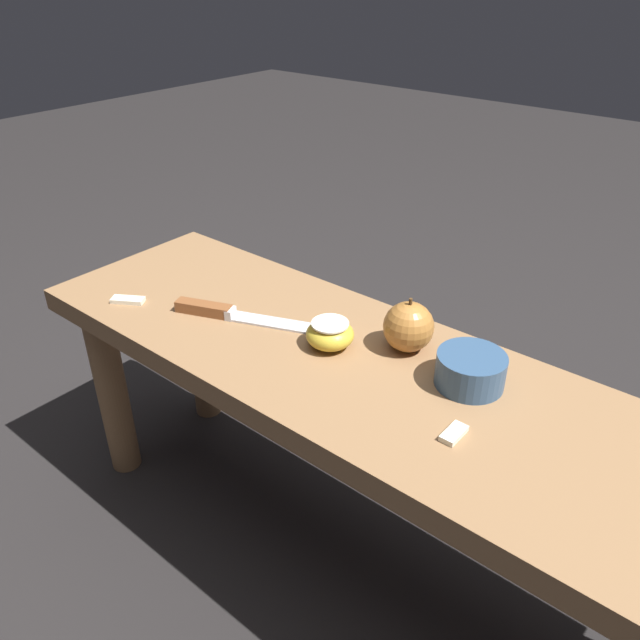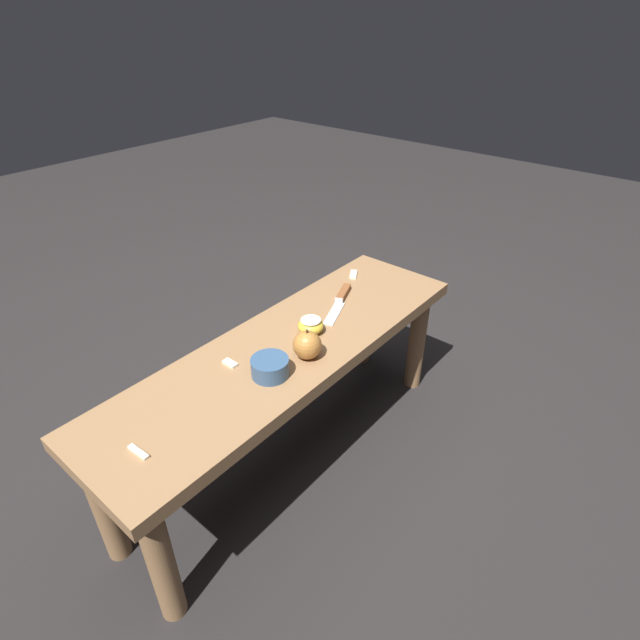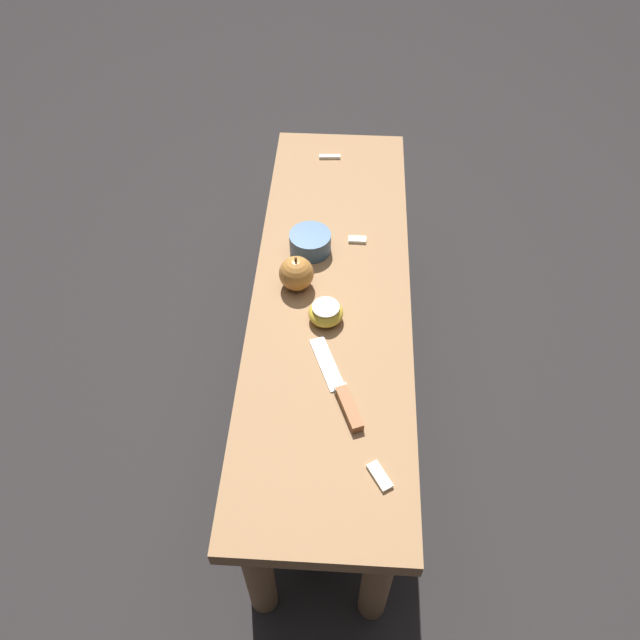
% 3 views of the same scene
% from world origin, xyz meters
% --- Properties ---
extents(ground_plane, '(8.00, 8.00, 0.00)m').
position_xyz_m(ground_plane, '(0.00, 0.00, 0.00)').
color(ground_plane, black).
extents(wooden_bench, '(1.24, 0.36, 0.44)m').
position_xyz_m(wooden_bench, '(0.00, 0.00, 0.37)').
color(wooden_bench, olive).
rests_on(wooden_bench, ground_plane).
extents(knife, '(0.23, 0.11, 0.02)m').
position_xyz_m(knife, '(-0.29, -0.04, 0.45)').
color(knife, silver).
rests_on(knife, wooden_bench).
extents(apple_whole, '(0.08, 0.08, 0.09)m').
position_xyz_m(apple_whole, '(0.01, 0.08, 0.48)').
color(apple_whole, '#B27233').
rests_on(apple_whole, wooden_bench).
extents(apple_cut, '(0.08, 0.08, 0.04)m').
position_xyz_m(apple_cut, '(-0.09, 0.01, 0.46)').
color(apple_cut, gold).
rests_on(apple_cut, wooden_bench).
extents(apple_slice_near_knife, '(0.06, 0.05, 0.01)m').
position_xyz_m(apple_slice_near_knife, '(-0.46, -0.11, 0.45)').
color(apple_slice_near_knife, white).
rests_on(apple_slice_near_knife, wooden_bench).
extents(apple_slice_center, '(0.02, 0.06, 0.01)m').
position_xyz_m(apple_slice_center, '(0.51, 0.03, 0.45)').
color(apple_slice_center, white).
rests_on(apple_slice_center, wooden_bench).
extents(apple_slice_near_bowl, '(0.02, 0.04, 0.01)m').
position_xyz_m(apple_slice_near_bowl, '(0.17, -0.06, 0.45)').
color(apple_slice_near_bowl, white).
rests_on(apple_slice_near_bowl, wooden_bench).
extents(bowl, '(0.10, 0.10, 0.05)m').
position_xyz_m(bowl, '(0.13, 0.06, 0.47)').
color(bowl, '#335175').
rests_on(bowl, wooden_bench).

